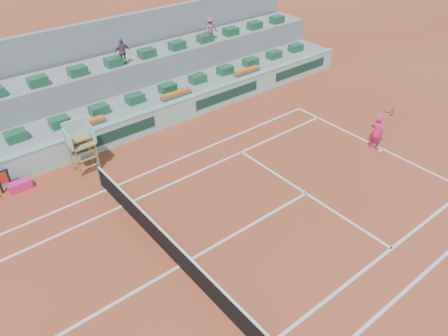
{
  "coord_description": "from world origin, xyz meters",
  "views": [
    {
      "loc": [
        -5.32,
        -9.0,
        11.35
      ],
      "look_at": [
        4.0,
        2.5,
        1.0
      ],
      "focal_mm": 35.0,
      "sensor_mm": 36.0,
      "label": 1
    }
  ],
  "objects": [
    {
      "name": "spectator_right",
      "position": [
        10.38,
        11.66,
        3.3
      ],
      "size": [
        0.99,
        0.69,
        1.4
      ],
      "primitive_type": "imported",
      "rotation": [
        0.0,
        0.0,
        2.94
      ],
      "color": "#9B4D60",
      "rests_on": "seating_tier_upper"
    },
    {
      "name": "seat_row_lower",
      "position": [
        0.0,
        9.8,
        1.42
      ],
      "size": [
        32.9,
        0.6,
        0.44
      ],
      "color": "#1B5330",
      "rests_on": "seating_tier_lower"
    },
    {
      "name": "towel_rack",
      "position": [
        -3.27,
        8.05,
        0.6
      ],
      "size": [
        0.52,
        0.09,
        1.03
      ],
      "color": "black",
      "rests_on": "ground"
    },
    {
      "name": "seating_tier_upper",
      "position": [
        0.0,
        12.3,
        1.3
      ],
      "size": [
        36.0,
        2.4,
        2.6
      ],
      "primitive_type": "cube",
      "color": "gray",
      "rests_on": "ground"
    },
    {
      "name": "ground",
      "position": [
        0.0,
        0.0,
        0.0
      ],
      "size": [
        90.0,
        90.0,
        0.0
      ],
      "primitive_type": "plane",
      "color": "#97381D",
      "rests_on": "ground"
    },
    {
      "name": "spectator_mid",
      "position": [
        4.48,
        11.5,
        3.3
      ],
      "size": [
        0.86,
        0.45,
        1.41
      ],
      "primitive_type": "imported",
      "rotation": [
        0.0,
        0.0,
        3.01
      ],
      "color": "#684554",
      "rests_on": "seating_tier_upper"
    },
    {
      "name": "umpire_chair",
      "position": [
        0.0,
        7.5,
        1.54
      ],
      "size": [
        1.1,
        0.9,
        2.4
      ],
      "color": "olive",
      "rests_on": "ground"
    },
    {
      "name": "advertising_hoarding",
      "position": [
        0.02,
        8.5,
        0.63
      ],
      "size": [
        36.0,
        0.34,
        1.26
      ],
      "color": "#A0C9B7",
      "rests_on": "ground"
    },
    {
      "name": "tennis_player",
      "position": [
        11.63,
        0.38,
        0.88
      ],
      "size": [
        0.58,
        0.93,
        2.28
      ],
      "color": "#EF1F6D",
      "rests_on": "ground"
    },
    {
      "name": "stadium_back_wall",
      "position": [
        0.0,
        13.9,
        2.2
      ],
      "size": [
        36.0,
        0.4,
        4.4
      ],
      "primitive_type": "cube",
      "color": "gray",
      "rests_on": "ground"
    },
    {
      "name": "player_bag",
      "position": [
        -2.8,
        7.79,
        0.21
      ],
      "size": [
        0.93,
        0.41,
        0.41
      ],
      "primitive_type": "cube",
      "color": "#EF1F6D",
      "rests_on": "ground"
    },
    {
      "name": "flower_planters",
      "position": [
        -1.5,
        9.0,
        1.33
      ],
      "size": [
        26.8,
        0.36,
        0.28
      ],
      "color": "#4F4F4F",
      "rests_on": "seating_tier_lower"
    },
    {
      "name": "tennis_net",
      "position": [
        0.0,
        0.0,
        0.53
      ],
      "size": [
        0.1,
        11.97,
        1.1
      ],
      "color": "black",
      "rests_on": "ground"
    },
    {
      "name": "court_lines",
      "position": [
        0.0,
        0.0,
        0.01
      ],
      "size": [
        23.89,
        11.09,
        0.01
      ],
      "color": "silver",
      "rests_on": "ground"
    },
    {
      "name": "seating_tier_lower",
      "position": [
        0.0,
        10.7,
        0.6
      ],
      "size": [
        36.0,
        4.0,
        1.2
      ],
      "primitive_type": "cube",
      "color": "gray",
      "rests_on": "ground"
    },
    {
      "name": "seat_row_upper",
      "position": [
        0.0,
        11.7,
        2.82
      ],
      "size": [
        32.9,
        0.6,
        0.44
      ],
      "color": "#1B5330",
      "rests_on": "seating_tier_upper"
    }
  ]
}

